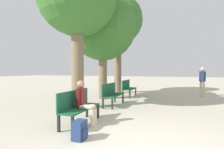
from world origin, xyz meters
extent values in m
plane|color=beige|center=(0.00, 0.00, 0.00)|extent=(80.00, 80.00, 0.00)
cube|color=#195138|center=(-1.89, 0.72, 0.45)|extent=(0.49, 1.56, 0.04)
cube|color=#195138|center=(-2.12, 0.72, 0.71)|extent=(0.04, 1.56, 0.49)
cube|color=black|center=(-1.69, -0.01, 0.22)|extent=(0.06, 0.06, 0.43)
cube|color=black|center=(-1.69, 1.45, 0.22)|extent=(0.06, 0.06, 0.43)
cube|color=black|center=(-2.09, -0.01, 0.22)|extent=(0.06, 0.06, 0.43)
cube|color=black|center=(-2.09, 1.45, 0.22)|extent=(0.06, 0.06, 0.43)
cube|color=#195138|center=(-1.89, 3.52, 0.45)|extent=(0.49, 1.56, 0.04)
cube|color=#195138|center=(-2.12, 3.52, 0.71)|extent=(0.04, 1.56, 0.49)
cube|color=black|center=(-1.69, 2.79, 0.22)|extent=(0.06, 0.06, 0.43)
cube|color=black|center=(-1.69, 4.25, 0.22)|extent=(0.06, 0.06, 0.43)
cube|color=black|center=(-2.09, 2.79, 0.22)|extent=(0.06, 0.06, 0.43)
cube|color=black|center=(-2.09, 4.25, 0.22)|extent=(0.06, 0.06, 0.43)
cube|color=#195138|center=(-1.89, 6.32, 0.45)|extent=(0.49, 1.56, 0.04)
cube|color=#195138|center=(-2.12, 6.32, 0.71)|extent=(0.04, 1.56, 0.49)
cube|color=black|center=(-1.69, 5.58, 0.22)|extent=(0.06, 0.06, 0.43)
cube|color=black|center=(-1.69, 7.05, 0.22)|extent=(0.06, 0.06, 0.43)
cube|color=black|center=(-2.09, 5.58, 0.22)|extent=(0.06, 0.06, 0.43)
cube|color=black|center=(-2.09, 7.05, 0.22)|extent=(0.06, 0.06, 0.43)
cylinder|color=#7A664C|center=(-3.06, 2.49, 1.80)|extent=(0.49, 0.49, 3.60)
cylinder|color=#7A664C|center=(-3.06, 5.05, 1.43)|extent=(0.45, 0.45, 2.86)
sphere|color=#38702D|center=(-3.06, 5.05, 3.83)|extent=(3.56, 3.56, 3.56)
cylinder|color=#7A664C|center=(-3.06, 7.64, 2.00)|extent=(0.49, 0.49, 4.01)
sphere|color=#38702D|center=(-3.06, 7.64, 4.92)|extent=(3.33, 3.33, 3.33)
cylinder|color=beige|center=(-1.67, 0.61, 0.53)|extent=(0.39, 0.12, 0.12)
cylinder|color=beige|center=(-1.47, 0.61, 0.24)|extent=(0.12, 0.12, 0.47)
cylinder|color=beige|center=(-1.67, 0.75, 0.53)|extent=(0.39, 0.12, 0.12)
cylinder|color=beige|center=(-1.47, 0.75, 0.24)|extent=(0.12, 0.12, 0.47)
cube|color=maroon|center=(-1.87, 0.68, 0.75)|extent=(0.18, 0.21, 0.56)
cylinder|color=maroon|center=(-1.87, 0.57, 0.78)|extent=(0.08, 0.08, 0.50)
cylinder|color=maroon|center=(-1.87, 0.80, 0.78)|extent=(0.08, 0.08, 0.50)
sphere|color=#A37A5B|center=(-1.87, 0.68, 1.14)|extent=(0.21, 0.21, 0.21)
cube|color=navy|center=(-1.36, -0.25, 0.21)|extent=(0.24, 0.32, 0.43)
cube|color=navy|center=(-1.22, -0.25, 0.15)|extent=(0.04, 0.22, 0.19)
cylinder|color=beige|center=(2.02, 7.74, 0.43)|extent=(0.13, 0.13, 0.86)
cylinder|color=beige|center=(2.17, 7.74, 0.43)|extent=(0.13, 0.13, 0.86)
cube|color=navy|center=(2.10, 7.74, 1.17)|extent=(0.25, 0.27, 0.61)
cylinder|color=navy|center=(1.97, 7.74, 1.19)|extent=(0.09, 0.09, 0.58)
cylinder|color=navy|center=(2.23, 7.74, 1.19)|extent=(0.09, 0.09, 0.58)
sphere|color=tan|center=(2.10, 7.74, 1.60)|extent=(0.23, 0.23, 0.23)
camera|label=1|loc=(0.62, -3.59, 1.53)|focal=28.00mm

